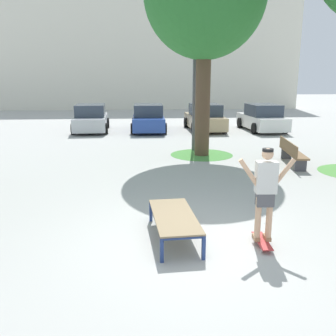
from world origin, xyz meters
TOP-DOWN VIEW (x-y plane):
  - ground_plane at (0.00, 0.00)m, footprint 120.00×120.00m
  - building_facade at (-1.78, 31.22)m, footprint 32.11×4.00m
  - skate_box at (-0.30, 0.20)m, footprint 0.88×1.95m
  - skateboard at (1.26, -0.24)m, footprint 0.25×0.81m
  - skater at (1.26, -0.24)m, footprint 1.00×0.30m
  - grass_patch_mid_back at (1.49, 7.89)m, footprint 2.44×2.44m
  - car_silver at (-3.64, 14.99)m, footprint 2.07×4.28m
  - car_blue at (-0.42, 14.79)m, footprint 1.96×4.22m
  - car_tan at (2.81, 14.84)m, footprint 2.04×4.26m
  - car_white at (6.04, 14.44)m, footprint 2.04×4.26m
  - park_bench at (4.34, 5.99)m, footprint 0.79×2.44m
  - light_post at (1.29, 8.85)m, footprint 0.36×0.36m

SIDE VIEW (x-z plane):
  - ground_plane at x=0.00m, z-range 0.00..0.00m
  - grass_patch_mid_back at x=1.49m, z-range 0.00..0.01m
  - skateboard at x=1.26m, z-range 0.03..0.12m
  - skate_box at x=-0.30m, z-range 0.18..0.64m
  - park_bench at x=4.34m, z-range 0.03..0.86m
  - car_silver at x=-3.64m, z-range -0.06..1.44m
  - car_blue at x=-0.42m, z-range -0.06..1.44m
  - car_tan at x=2.81m, z-range -0.06..1.44m
  - car_white at x=6.04m, z-range -0.06..1.44m
  - skater at x=1.26m, z-range 0.22..1.92m
  - light_post at x=1.29m, z-range 0.91..6.74m
  - building_facade at x=-1.78m, z-range 0.00..10.72m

